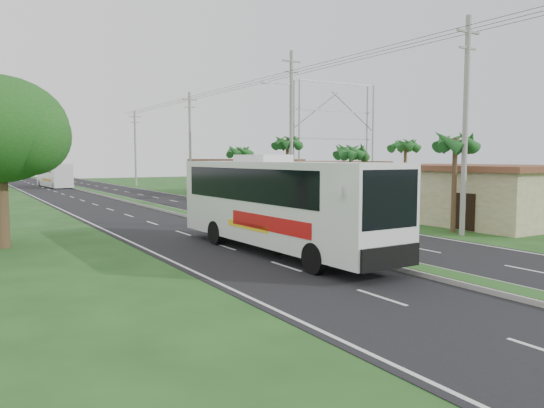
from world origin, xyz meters
TOP-DOWN VIEW (x-y plane):
  - ground at (0.00, 0.00)m, footprint 180.00×180.00m
  - road_asphalt at (0.00, 20.00)m, footprint 14.00×160.00m
  - median_strip at (0.00, 20.00)m, footprint 1.20×160.00m
  - lane_edge_left at (-6.70, 20.00)m, footprint 0.12×160.00m
  - lane_edge_right at (6.70, 20.00)m, footprint 0.12×160.00m
  - shop_near at (14.00, 6.00)m, footprint 8.60×12.60m
  - shop_mid at (14.00, 22.00)m, footprint 7.60×10.60m
  - shop_far at (14.00, 36.00)m, footprint 8.60×11.60m
  - palm_verge_a at (9.00, 3.00)m, footprint 2.40×2.40m
  - palm_verge_b at (9.40, 12.00)m, footprint 2.40×2.40m
  - palm_verge_c at (8.80, 19.00)m, footprint 2.40×2.40m
  - palm_verge_d at (9.30, 28.00)m, footprint 2.40×2.40m
  - palm_behind_shop at (17.50, 15.00)m, footprint 2.40×2.40m
  - utility_pole_a at (8.50, 2.00)m, footprint 1.60×0.28m
  - utility_pole_b at (8.47, 18.00)m, footprint 3.20×0.28m
  - utility_pole_c at (8.50, 38.00)m, footprint 1.60×0.28m
  - utility_pole_d at (8.50, 58.00)m, footprint 1.60×0.28m
  - billboard_lattice at (22.00, 30.00)m, footprint 10.18×1.18m
  - coach_bus_main at (-2.26, 2.56)m, footprint 3.00×12.74m
  - coach_bus_far at (-1.98, 60.20)m, footprint 2.97×10.98m
  - motorcyclist at (-2.00, 2.08)m, footprint 1.83×0.76m

SIDE VIEW (x-z plane):
  - ground at x=0.00m, z-range 0.00..0.00m
  - lane_edge_left at x=-6.70m, z-range 0.00..0.00m
  - lane_edge_right at x=6.70m, z-range 0.00..0.00m
  - road_asphalt at x=0.00m, z-range 0.00..0.02m
  - median_strip at x=0.00m, z-range 0.01..0.20m
  - motorcyclist at x=-2.00m, z-range -0.32..1.98m
  - shop_near at x=14.00m, z-range 0.02..3.54m
  - coach_bus_far at x=-1.98m, z-range 0.21..3.38m
  - shop_mid at x=14.00m, z-range 0.02..3.69m
  - shop_far at x=14.00m, z-range 0.02..3.84m
  - coach_bus_main at x=-2.26m, z-range 0.20..4.30m
  - palm_verge_b at x=9.40m, z-range 1.83..6.88m
  - palm_verge_d at x=9.30m, z-range 1.92..7.17m
  - palm_verge_a at x=9.00m, z-range 2.02..7.47m
  - palm_behind_shop at x=17.50m, z-range 2.11..7.76m
  - palm_verge_c at x=8.80m, z-range 2.20..8.05m
  - utility_pole_d at x=8.50m, z-range 0.17..10.67m
  - utility_pole_a at x=8.50m, z-range 0.17..11.17m
  - utility_pole_c at x=8.50m, z-range 0.17..11.17m
  - utility_pole_b at x=8.47m, z-range 0.26..12.26m
  - billboard_lattice at x=22.00m, z-range 0.79..12.86m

